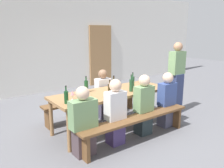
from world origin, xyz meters
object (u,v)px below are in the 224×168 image
Objects in this scene: wine_glass_1 at (72,93)px; wine_glass_2 at (114,82)px; wine_bottle_1 at (131,85)px; seated_guest_near_3 at (167,101)px; wooden_door at (101,55)px; wine_bottle_4 at (86,86)px; wine_glass_0 at (146,83)px; seated_guest_near_2 at (144,106)px; seated_guest_far_0 at (103,95)px; bench_near at (137,122)px; seated_guest_near_1 at (115,113)px; wine_bottle_5 at (114,87)px; tasting_table at (112,95)px; wine_bottle_3 at (66,97)px; seated_guest_near_0 at (83,123)px; wine_bottle_2 at (132,82)px; bench_far at (93,102)px; wine_bottle_0 at (110,90)px; standing_host at (176,79)px.

wine_glass_1 reaches higher than wine_glass_2.
seated_guest_near_3 reaches higher than wine_bottle_1.
wooden_door reaches higher than wine_glass_1.
wine_glass_1 is at bearing 172.79° from wine_bottle_1.
wine_bottle_4 is at bearing 147.48° from wine_bottle_1.
wine_glass_0 is 0.17× the size of seated_guest_near_2.
bench_near is at bearing -7.78° from seated_guest_far_0.
wine_glass_2 is 0.15× the size of seated_guest_near_1.
seated_guest_near_3 is at bearing -23.65° from wine_bottle_5.
bench_near is at bearing -66.41° from wine_bottle_4.
tasting_table is 1.08m from wine_bottle_3.
wine_bottle_5 is 0.71m from wine_glass_0.
wine_bottle_5 is 1.07m from seated_guest_near_0.
wine_glass_1 is at bearing 143.03° from bench_near.
wooden_door is at bearing -23.20° from seated_guest_near_2.
wine_bottle_2 is 0.29× the size of seated_guest_near_1.
seated_guest_near_1 is 1.30m from seated_guest_near_3.
wine_glass_1 is at bearing -9.84° from seated_guest_near_0.
bench_near is 1.00× the size of bench_far.
seated_guest_near_2 is at bearing -113.20° from wooden_door.
wine_glass_0 is at bearing -57.77° from bench_far.
wine_glass_0 is 1.03m from seated_guest_far_0.
tasting_table is at bearing 47.30° from wine_bottle_0.
seated_guest_near_1 reaches higher than wine_glass_2.
bench_far is 7.72× the size of wine_bottle_3.
bench_far is (0.00, 0.73, -0.32)m from tasting_table.
seated_guest_near_2 is (0.30, -0.58, -0.13)m from tasting_table.
wine_bottle_1 is 1.20m from wine_glass_1.
wine_bottle_3 reaches higher than wine_glass_2.
seated_guest_near_0 reaches higher than wine_bottle_5.
seated_guest_near_3 reaches higher than wine_bottle_3.
wine_bottle_3 is (-1.05, 0.55, 0.50)m from bench_near.
bench_near is at bearing -102.01° from wine_glass_2.
wine_bottle_0 is 0.28× the size of seated_guest_far_0.
wooden_door is 1.85× the size of seated_guest_near_1.
wine_bottle_3 is (-1.35, 0.04, -0.02)m from wine_bottle_1.
tasting_table is 0.33m from wine_glass_2.
wooden_door is at bearing 60.61° from wine_glass_2.
wine_bottle_4 is at bearing 108.68° from wine_bottle_0.
bench_far is at bearing 107.95° from wine_bottle_1.
wine_bottle_0 reaches higher than tasting_table.
wine_bottle_0 is 0.80m from wine_bottle_3.
seated_guest_near_0 is 0.97× the size of seated_guest_near_1.
wine_bottle_3 is 0.27× the size of seated_guest_near_0.
wine_bottle_2 reaches higher than wine_glass_0.
wine_glass_0 is 0.11× the size of standing_host.
standing_host reaches higher than seated_guest_far_0.
wine_bottle_5 is at bearing 66.35° from seated_guest_near_3.
tasting_table is at bearing -136.22° from wine_glass_2.
wine_glass_1 is at bearing -58.84° from seated_guest_far_0.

